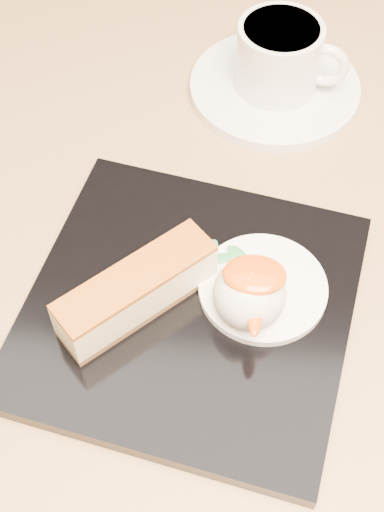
# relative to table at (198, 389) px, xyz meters

# --- Properties ---
(table) EXTENTS (0.80, 0.80, 0.72)m
(table) POSITION_rel_table_xyz_m (0.00, 0.00, 0.00)
(table) COLOR black
(table) RESTS_ON ground
(dessert_plate) EXTENTS (0.26, 0.26, 0.01)m
(dessert_plate) POSITION_rel_table_xyz_m (-0.01, -0.01, 0.16)
(dessert_plate) COLOR black
(dessert_plate) RESTS_ON table
(cheesecake) EXTENTS (0.11, 0.10, 0.04)m
(cheesecake) POSITION_rel_table_xyz_m (-0.04, -0.02, 0.19)
(cheesecake) COLOR brown
(cheesecake) RESTS_ON dessert_plate
(cream_smear) EXTENTS (0.09, 0.09, 0.01)m
(cream_smear) POSITION_rel_table_xyz_m (0.04, 0.00, 0.17)
(cream_smear) COLOR white
(cream_smear) RESTS_ON dessert_plate
(ice_cream_scoop) EXTENTS (0.05, 0.05, 0.05)m
(ice_cream_scoop) POSITION_rel_table_xyz_m (0.03, -0.02, 0.19)
(ice_cream_scoop) COLOR white
(ice_cream_scoop) RESTS_ON cream_smear
(mango_sauce) EXTENTS (0.04, 0.03, 0.01)m
(mango_sauce) POSITION_rel_table_xyz_m (0.04, -0.02, 0.21)
(mango_sauce) COLOR #EB4E07
(mango_sauce) RESTS_ON ice_cream_scoop
(mint_sprig) EXTENTS (0.03, 0.02, 0.00)m
(mint_sprig) POSITION_rel_table_xyz_m (0.01, 0.03, 0.17)
(mint_sprig) COLOR #2D8B40
(mint_sprig) RESTS_ON cream_smear
(saucer) EXTENTS (0.15, 0.15, 0.01)m
(saucer) POSITION_rel_table_xyz_m (0.05, 0.22, 0.16)
(saucer) COLOR white
(saucer) RESTS_ON table
(coffee_cup) EXTENTS (0.10, 0.07, 0.06)m
(coffee_cup) POSITION_rel_table_xyz_m (0.05, 0.22, 0.20)
(coffee_cup) COLOR white
(coffee_cup) RESTS_ON saucer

